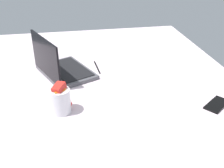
# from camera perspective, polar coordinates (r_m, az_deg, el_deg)

# --- Properties ---
(bed_mattress) EXTENTS (1.80, 1.40, 0.18)m
(bed_mattress) POSITION_cam_1_polar(r_m,az_deg,el_deg) (1.48, -0.93, -2.65)
(bed_mattress) COLOR silver
(bed_mattress) RESTS_ON ground
(laptop) EXTENTS (0.40, 0.35, 0.23)m
(laptop) POSITION_cam_1_polar(r_m,az_deg,el_deg) (1.52, -10.64, 3.39)
(laptop) COLOR #4C4C51
(laptop) RESTS_ON bed_mattress
(snack_cup) EXTENTS (0.09, 0.10, 0.14)m
(snack_cup) POSITION_cam_1_polar(r_m,az_deg,el_deg) (1.20, -10.76, -3.17)
(snack_cup) COLOR silver
(snack_cup) RESTS_ON bed_mattress
(cell_phone) EXTENTS (0.14, 0.15, 0.01)m
(cell_phone) POSITION_cam_1_polar(r_m,az_deg,el_deg) (1.33, 21.04, -4.00)
(cell_phone) COLOR black
(cell_phone) RESTS_ON bed_mattress
(charger_cable) EXTENTS (0.17, 0.02, 0.01)m
(charger_cable) POSITION_cam_1_polar(r_m,az_deg,el_deg) (1.60, -3.14, 3.53)
(charger_cable) COLOR black
(charger_cable) RESTS_ON bed_mattress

